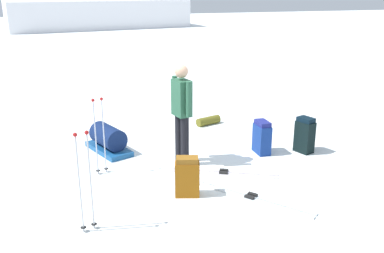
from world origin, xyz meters
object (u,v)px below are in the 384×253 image
object	(u,v)px
skier_standing	(182,109)
backpack_small_spare	(262,137)
backpack_bright	(305,135)
ski_pair_far	(251,197)
ski_poles_planted_far	(85,177)
backpack_large_dark	(187,177)
gear_sled	(108,140)
ski_poles_planted_near	(99,132)
sleeping_mat_rolled	(208,121)
ski_pair_near	(224,173)

from	to	relation	value
skier_standing	backpack_small_spare	distance (m)	1.64
skier_standing	backpack_bright	xyz separation A→B (m)	(2.26, -0.16, -0.63)
skier_standing	backpack_small_spare	world-z (taller)	skier_standing
ski_pair_far	ski_poles_planted_far	xyz separation A→B (m)	(-2.29, -0.18, 0.71)
backpack_large_dark	backpack_bright	distance (m)	2.72
skier_standing	gear_sled	bearing A→B (deg)	140.95
ski_pair_far	backpack_large_dark	bearing A→B (deg)	157.25
skier_standing	ski_poles_planted_far	bearing A→B (deg)	-134.78
backpack_small_spare	gear_sled	bearing A→B (deg)	161.15
backpack_small_spare	ski_poles_planted_near	bearing A→B (deg)	-179.10
ski_pair_far	ski_poles_planted_far	bearing A→B (deg)	-175.48
ski_pair_far	ski_poles_planted_near	bearing A→B (deg)	142.31
ski_poles_planted_near	sleeping_mat_rolled	distance (m)	3.19
ski_poles_planted_near	ski_poles_planted_far	size ratio (longest dim) A/B	0.97
backpack_small_spare	sleeping_mat_rolled	distance (m)	1.91
backpack_bright	skier_standing	bearing A→B (deg)	175.86
ski_pair_near	ski_poles_planted_far	size ratio (longest dim) A/B	1.27
backpack_small_spare	sleeping_mat_rolled	world-z (taller)	backpack_small_spare
backpack_small_spare	gear_sled	distance (m)	2.79
gear_sled	sleeping_mat_rolled	xyz separation A→B (m)	(2.27, 0.96, -0.13)
ski_pair_near	backpack_bright	distance (m)	1.83
backpack_large_dark	ski_poles_planted_near	bearing A→B (deg)	133.74
backpack_bright	sleeping_mat_rolled	distance (m)	2.35
backpack_bright	sleeping_mat_rolled	size ratio (longest dim) A/B	1.19
backpack_bright	backpack_large_dark	bearing A→B (deg)	-158.19
ski_poles_planted_near	backpack_bright	bearing A→B (deg)	-2.21
backpack_small_spare	ski_pair_near	bearing A→B (deg)	-146.78
backpack_bright	ski_poles_planted_near	size ratio (longest dim) A/B	0.52
skier_standing	ski_poles_planted_near	bearing A→B (deg)	-178.97
backpack_small_spare	skier_standing	bearing A→B (deg)	-179.23
skier_standing	backpack_bright	size ratio (longest dim) A/B	2.59
ski_pair_far	backpack_large_dark	distance (m)	0.96
backpack_large_dark	ski_poles_planted_far	bearing A→B (deg)	-159.56
ski_poles_planted_far	ski_pair_near	bearing A→B (deg)	26.09
ski_poles_planted_near	gear_sled	distance (m)	1.08
backpack_large_dark	gear_sled	size ratio (longest dim) A/B	0.52
skier_standing	ski_pair_near	xyz separation A→B (m)	(0.52, -0.62, -0.94)
ski_pair_near	backpack_bright	bearing A→B (deg)	14.75
backpack_large_dark	skier_standing	bearing A→B (deg)	77.64
backpack_large_dark	ski_poles_planted_near	distance (m)	1.64
gear_sled	sleeping_mat_rolled	world-z (taller)	gear_sled
backpack_small_spare	ski_poles_planted_near	world-z (taller)	ski_poles_planted_near
ski_pair_near	ski_poles_planted_far	distance (m)	2.57
ski_pair_far	gear_sled	size ratio (longest dim) A/B	1.42
ski_poles_planted_far	sleeping_mat_rolled	bearing A→B (deg)	51.72
ski_pair_far	sleeping_mat_rolled	bearing A→B (deg)	80.91
backpack_bright	sleeping_mat_rolled	bearing A→B (deg)	118.92
ski_pair_far	backpack_bright	size ratio (longest dim) A/B	2.45
ski_poles_planted_near	ski_poles_planted_far	bearing A→B (deg)	-101.41
ski_poles_planted_near	ski_poles_planted_far	xyz separation A→B (m)	(-0.34, -1.68, 0.02)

